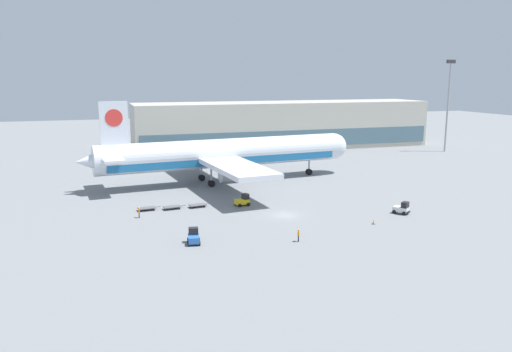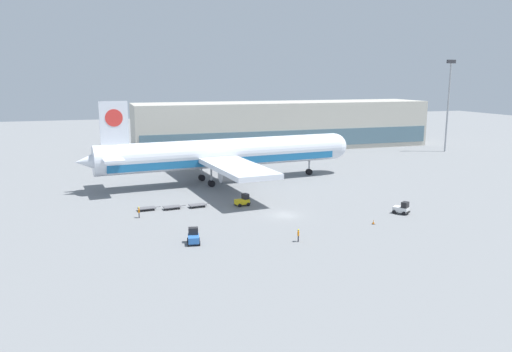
# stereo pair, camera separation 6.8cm
# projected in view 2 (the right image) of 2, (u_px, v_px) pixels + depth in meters

# --- Properties ---
(ground_plane) EXTENTS (400.00, 400.00, 0.00)m
(ground_plane) POSITION_uv_depth(u_px,v_px,m) (285.00, 215.00, 78.40)
(ground_plane) COLOR slate
(terminal_building) EXTENTS (90.00, 18.20, 14.00)m
(terminal_building) POSITION_uv_depth(u_px,v_px,m) (284.00, 125.00, 152.32)
(terminal_building) COLOR #BCB7A8
(terminal_building) RESTS_ON ground_plane
(light_mast) EXTENTS (2.80, 0.50, 26.22)m
(light_mast) POSITION_uv_depth(u_px,v_px,m) (448.00, 100.00, 143.10)
(light_mast) COLOR #9EA0A5
(light_mast) RESTS_ON ground_plane
(airplane_main) EXTENTS (58.04, 48.55, 17.00)m
(airplane_main) POSITION_uv_depth(u_px,v_px,m) (222.00, 154.00, 101.90)
(airplane_main) COLOR silver
(airplane_main) RESTS_ON ground_plane
(baggage_tug_foreground) EXTENTS (2.67, 2.03, 2.00)m
(baggage_tug_foreground) POSITION_uv_depth(u_px,v_px,m) (243.00, 201.00, 84.11)
(baggage_tug_foreground) COLOR yellow
(baggage_tug_foreground) RESTS_ON ground_plane
(baggage_tug_mid) EXTENTS (2.60, 2.81, 2.00)m
(baggage_tug_mid) POSITION_uv_depth(u_px,v_px,m) (402.00, 208.00, 79.02)
(baggage_tug_mid) COLOR silver
(baggage_tug_mid) RESTS_ON ground_plane
(baggage_tug_far) EXTENTS (1.96, 2.64, 2.00)m
(baggage_tug_far) POSITION_uv_depth(u_px,v_px,m) (193.00, 237.00, 64.90)
(baggage_tug_far) COLOR #2D66B7
(baggage_tug_far) RESTS_ON ground_plane
(baggage_dolly_lead) EXTENTS (3.76, 1.78, 0.48)m
(baggage_dolly_lead) POSITION_uv_depth(u_px,v_px,m) (147.00, 208.00, 81.11)
(baggage_dolly_lead) COLOR #56565B
(baggage_dolly_lead) RESTS_ON ground_plane
(baggage_dolly_second) EXTENTS (3.76, 1.78, 0.48)m
(baggage_dolly_second) POSITION_uv_depth(u_px,v_px,m) (172.00, 207.00, 81.90)
(baggage_dolly_second) COLOR #56565B
(baggage_dolly_second) RESTS_ON ground_plane
(baggage_dolly_third) EXTENTS (3.76, 1.78, 0.48)m
(baggage_dolly_third) POSITION_uv_depth(u_px,v_px,m) (198.00, 205.00, 83.11)
(baggage_dolly_third) COLOR #56565B
(baggage_dolly_third) RESTS_ON ground_plane
(ground_crew_near) EXTENTS (0.24, 0.57, 1.73)m
(ground_crew_near) POSITION_uv_depth(u_px,v_px,m) (139.00, 211.00, 76.76)
(ground_crew_near) COLOR black
(ground_crew_near) RESTS_ON ground_plane
(ground_crew_far) EXTENTS (0.36, 0.52, 1.71)m
(ground_crew_far) POSITION_uv_depth(u_px,v_px,m) (298.00, 234.00, 65.56)
(ground_crew_far) COLOR black
(ground_crew_far) RESTS_ON ground_plane
(traffic_cone_near) EXTENTS (0.40, 0.40, 0.71)m
(traffic_cone_near) POSITION_uv_depth(u_px,v_px,m) (373.00, 222.00, 73.52)
(traffic_cone_near) COLOR black
(traffic_cone_near) RESTS_ON ground_plane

